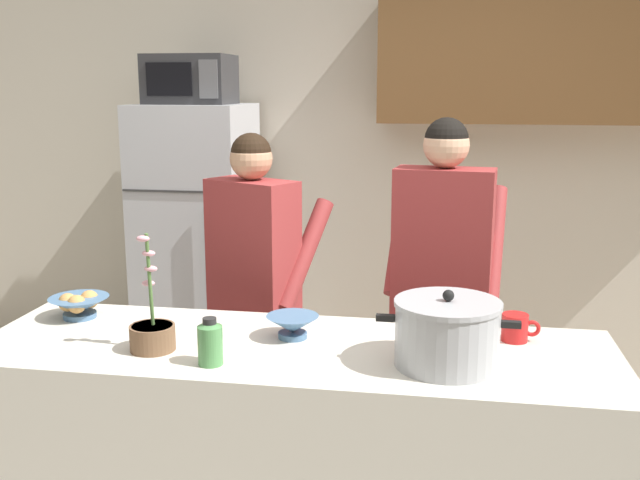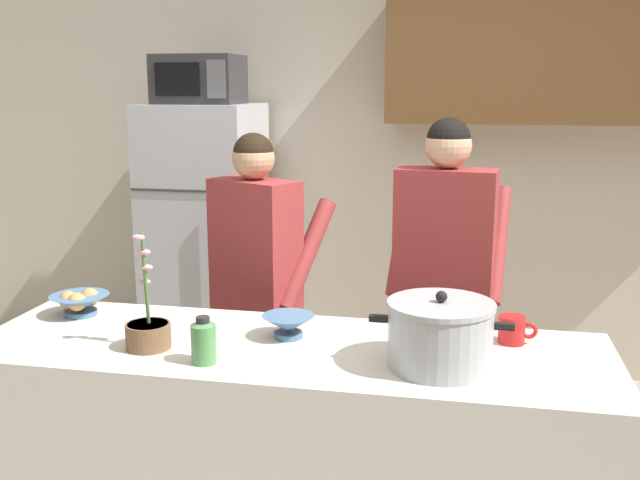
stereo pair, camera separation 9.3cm
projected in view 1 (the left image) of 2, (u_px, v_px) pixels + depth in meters
The scene contains 12 objects.
back_wall_unit at pixel (409, 142), 4.47m from camera, with size 6.00×0.48×2.60m.
kitchen_island at pixel (294, 470), 2.55m from camera, with size 2.16×0.68×0.92m, color silver.
refrigerator at pixel (198, 244), 4.41m from camera, with size 0.64×0.68×1.68m.
microwave at pixel (190, 79), 4.19m from camera, with size 0.48×0.37×0.28m.
person_near_pot at pixel (255, 268), 3.24m from camera, with size 0.59×0.56×1.58m.
person_by_sink at pixel (442, 262), 3.15m from camera, with size 0.54×0.46×1.65m.
cooking_pot at pixel (447, 333), 2.26m from camera, with size 0.44×0.33×0.25m.
coffee_mug at pixel (516, 328), 2.49m from camera, with size 0.13×0.09×0.10m.
bread_bowl at pixel (79, 305), 2.73m from camera, with size 0.22×0.22×0.10m.
empty_bowl at pixel (293, 325), 2.52m from camera, with size 0.18×0.18×0.08m.
bottle_near_edge at pixel (210, 342), 2.27m from camera, with size 0.08×0.08×0.15m.
potted_orchid at pixel (152, 332), 2.40m from camera, with size 0.15×0.15×0.40m.
Camera 1 is at (0.48, -2.27, 1.78)m, focal length 40.75 mm.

